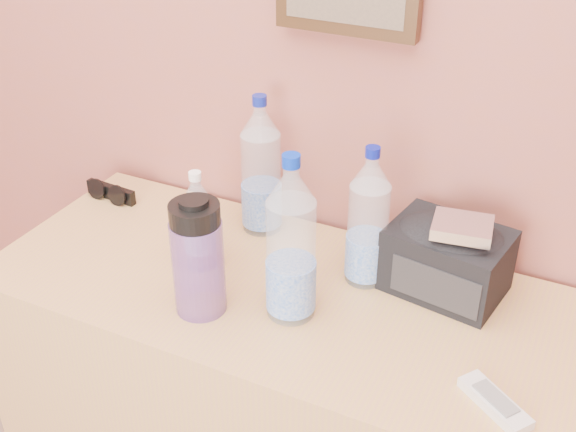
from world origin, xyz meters
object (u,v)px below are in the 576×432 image
object	(u,v)px
pet_large_c	(368,224)
pet_large_d	(291,247)
sunglasses	(111,192)
toiletry_bag	(447,257)
pet_large_b	(261,172)
ac_remote	(495,403)
nalgene_bottle	(198,257)
dresser	(288,427)
foil_packet	(462,227)
pet_small	(199,226)

from	to	relation	value
pet_large_c	pet_large_d	size ratio (longest dim) A/B	0.89
sunglasses	toiletry_bag	bearing A→B (deg)	3.59
pet_large_b	ac_remote	bearing A→B (deg)	-28.46
pet_large_c	nalgene_bottle	size ratio (longest dim) A/B	1.23
nalgene_bottle	dresser	bearing A→B (deg)	44.40
ac_remote	foil_packet	distance (m)	0.34
pet_large_d	ac_remote	distance (m)	0.45
pet_large_c	pet_small	distance (m)	0.36
pet_large_c	toiletry_bag	distance (m)	0.17
pet_large_d	foil_packet	distance (m)	0.33
pet_large_d	toiletry_bag	bearing A→B (deg)	39.88
dresser	ac_remote	world-z (taller)	ac_remote
pet_large_b	toiletry_bag	distance (m)	0.46
nalgene_bottle	sunglasses	world-z (taller)	nalgene_bottle
pet_large_d	toiletry_bag	distance (m)	0.34
pet_large_c	nalgene_bottle	bearing A→B (deg)	-137.35
pet_large_b	pet_small	bearing A→B (deg)	-103.68
pet_large_c	foil_packet	distance (m)	0.19
pet_large_d	pet_small	world-z (taller)	pet_large_d
toiletry_bag	dresser	bearing A→B (deg)	-143.87
toiletry_bag	pet_large_c	bearing A→B (deg)	-157.54
pet_large_b	pet_small	distance (m)	0.21
pet_large_d	toiletry_bag	xyz separation A→B (m)	(0.25, 0.21, -0.07)
nalgene_bottle	toiletry_bag	bearing A→B (deg)	33.47
dresser	toiletry_bag	distance (m)	0.58
pet_large_c	pet_small	world-z (taller)	pet_large_c
pet_large_c	foil_packet	xyz separation A→B (m)	(0.19, 0.01, 0.03)
pet_large_c	sunglasses	world-z (taller)	pet_large_c
pet_large_d	dresser	bearing A→B (deg)	120.24
dresser	sunglasses	xyz separation A→B (m)	(-0.57, 0.15, 0.42)
pet_large_c	pet_small	bearing A→B (deg)	-162.17
ac_remote	toiletry_bag	xyz separation A→B (m)	(-0.17, 0.29, 0.07)
pet_large_b	nalgene_bottle	size ratio (longest dim) A/B	1.33
dresser	toiletry_bag	world-z (taller)	toiletry_bag
nalgene_bottle	foil_packet	distance (m)	0.51
dresser	toiletry_bag	xyz separation A→B (m)	(0.29, 0.15, 0.48)
pet_large_c	toiletry_bag	world-z (taller)	pet_large_c
dresser	foil_packet	bearing A→B (deg)	21.69
nalgene_bottle	toiletry_bag	world-z (taller)	nalgene_bottle
dresser	pet_small	xyz separation A→B (m)	(-0.21, 0.00, 0.50)
pet_large_b	ac_remote	world-z (taller)	pet_large_b
pet_large_c	toiletry_bag	size ratio (longest dim) A/B	1.33
pet_large_c	ac_remote	xyz separation A→B (m)	(0.33, -0.25, -0.13)
pet_small	foil_packet	world-z (taller)	pet_small
nalgene_bottle	pet_large_c	bearing A→B (deg)	42.65
pet_small	toiletry_bag	distance (m)	0.52
pet_large_d	foil_packet	world-z (taller)	pet_large_d
dresser	nalgene_bottle	bearing A→B (deg)	-135.60
dresser	pet_large_d	size ratio (longest dim) A/B	3.72
pet_large_b	ac_remote	size ratio (longest dim) A/B	2.37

